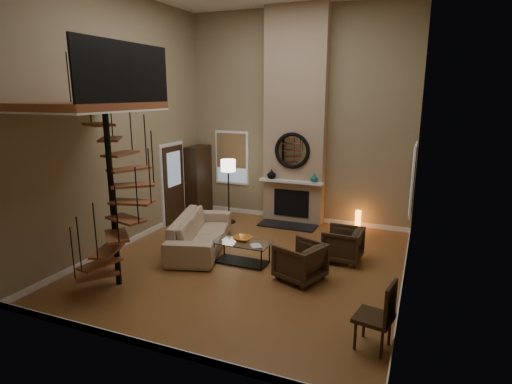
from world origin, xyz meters
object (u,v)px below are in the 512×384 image
at_px(floor_lamp, 228,171).
at_px(accent_lamp, 358,220).
at_px(coffee_table, 242,250).
at_px(sofa, 200,232).
at_px(armchair_near, 346,245).
at_px(hutch, 199,181).
at_px(armchair_far, 303,262).
at_px(side_chair, 380,314).

height_order(floor_lamp, accent_lamp, floor_lamp).
bearing_deg(coffee_table, floor_lamp, 121.40).
xyz_separation_m(sofa, armchair_near, (3.14, 0.51, -0.04)).
distance_m(sofa, armchair_near, 3.18).
distance_m(hutch, armchair_near, 5.05).
bearing_deg(hutch, accent_lamp, 1.89).
bearing_deg(armchair_near, coffee_table, -63.36).
bearing_deg(hutch, armchair_far, -38.47).
bearing_deg(coffee_table, armchair_far, -12.93).
relative_size(armchair_far, side_chair, 0.78).
bearing_deg(armchair_near, accent_lamp, -175.52).
xyz_separation_m(coffee_table, accent_lamp, (1.86, 3.04, -0.03)).
distance_m(sofa, accent_lamp, 4.04).
relative_size(hutch, floor_lamp, 1.16).
relative_size(armchair_near, side_chair, 0.76).
height_order(hutch, floor_lamp, hutch).
height_order(sofa, coffee_table, sofa).
bearing_deg(side_chair, armchair_near, 108.65).
relative_size(sofa, side_chair, 2.49).
bearing_deg(armchair_far, coffee_table, -81.64).
height_order(armchair_near, coffee_table, armchair_near).
bearing_deg(sofa, armchair_near, -97.48).
height_order(armchair_far, side_chair, side_chair).
xyz_separation_m(armchair_far, coffee_table, (-1.38, 0.32, -0.07)).
bearing_deg(sofa, coffee_table, -124.64).
distance_m(hutch, floor_lamp, 1.39).
xyz_separation_m(armchair_far, accent_lamp, (0.48, 3.35, -0.10)).
bearing_deg(floor_lamp, accent_lamp, 11.46).
relative_size(hutch, coffee_table, 1.69).
height_order(armchair_near, floor_lamp, floor_lamp).
bearing_deg(sofa, hutch, 13.60).
bearing_deg(hutch, coffee_table, -47.44).
bearing_deg(accent_lamp, armchair_near, -87.52).
bearing_deg(side_chair, armchair_far, 132.77).
relative_size(armchair_near, floor_lamp, 0.45).
relative_size(coffee_table, side_chair, 1.16).
distance_m(armchair_far, accent_lamp, 3.39).
distance_m(sofa, coffee_table, 1.25).
bearing_deg(accent_lamp, coffee_table, -121.45).
relative_size(accent_lamp, side_chair, 0.51).
bearing_deg(sofa, floor_lamp, -9.29).
bearing_deg(armchair_near, side_chair, 20.64).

